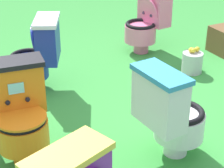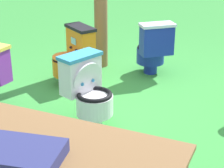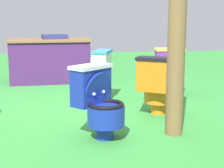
# 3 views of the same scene
# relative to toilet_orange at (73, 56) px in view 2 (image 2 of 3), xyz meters

# --- Properties ---
(ground) EXTENTS (14.00, 14.00, 0.00)m
(ground) POSITION_rel_toilet_orange_xyz_m (-0.95, 0.35, -0.37)
(ground) COLOR green
(toilet_orange) EXTENTS (0.60, 0.63, 0.73)m
(toilet_orange) POSITION_rel_toilet_orange_xyz_m (0.00, 0.00, 0.00)
(toilet_orange) COLOR orange
(toilet_orange) RESTS_ON ground
(toilet_blue) EXTENTS (0.63, 0.63, 0.73)m
(toilet_blue) POSITION_rel_toilet_orange_xyz_m (-0.79, -0.70, 0.00)
(toilet_blue) COLOR #192D9E
(toilet_blue) RESTS_ON ground
(toilet_white) EXTENTS (0.60, 0.54, 0.73)m
(toilet_white) POSITION_rel_toilet_orange_xyz_m (-0.67, 0.85, 0.00)
(toilet_white) COLOR white
(toilet_white) RESTS_ON ground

